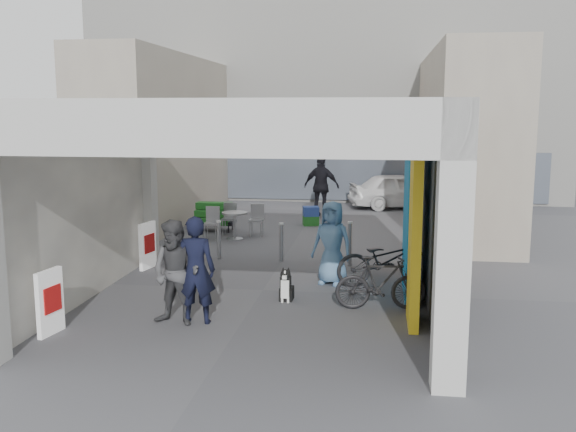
# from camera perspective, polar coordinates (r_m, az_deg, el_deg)

# --- Properties ---
(ground) EXTENTS (90.00, 90.00, 0.00)m
(ground) POSITION_cam_1_polar(r_m,az_deg,el_deg) (12.22, -2.25, -6.59)
(ground) COLOR #4E4E53
(ground) RESTS_ON ground
(arcade_canopy) EXTENTS (6.40, 6.45, 6.40)m
(arcade_canopy) POSITION_cam_1_polar(r_m,az_deg,el_deg) (10.90, -0.30, 3.81)
(arcade_canopy) COLOR #B5B5B1
(arcade_canopy) RESTS_ON ground
(far_building) EXTENTS (18.00, 4.08, 8.00)m
(far_building) POSITION_cam_1_polar(r_m,az_deg,el_deg) (25.65, 3.38, 10.73)
(far_building) COLOR silver
(far_building) RESTS_ON ground
(plaza_bldg_left) EXTENTS (2.00, 9.00, 5.00)m
(plaza_bldg_left) POSITION_cam_1_polar(r_m,az_deg,el_deg) (20.19, -11.16, 6.73)
(plaza_bldg_left) COLOR #A19886
(plaza_bldg_left) RESTS_ON ground
(plaza_bldg_right) EXTENTS (2.00, 9.00, 5.00)m
(plaza_bldg_right) POSITION_cam_1_polar(r_m,az_deg,el_deg) (19.23, 15.27, 6.46)
(plaza_bldg_right) COLOR #A19886
(plaza_bldg_right) RESTS_ON ground
(bollard_left) EXTENTS (0.09, 0.09, 0.86)m
(bollard_left) POSITION_cam_1_polar(r_m,az_deg,el_deg) (14.74, -6.15, -2.15)
(bollard_left) COLOR #919399
(bollard_left) RESTS_ON ground
(bollard_center) EXTENTS (0.09, 0.09, 0.85)m
(bollard_center) POSITION_cam_1_polar(r_m,az_deg,el_deg) (14.44, -0.60, -2.36)
(bollard_center) COLOR #919399
(bollard_center) RESTS_ON ground
(bollard_right) EXTENTS (0.09, 0.09, 0.95)m
(bollard_right) POSITION_cam_1_polar(r_m,az_deg,el_deg) (14.11, 5.52, -2.49)
(bollard_right) COLOR #919399
(bollard_right) RESTS_ON ground
(advert_board_near) EXTENTS (0.18, 0.56, 1.00)m
(advert_board_near) POSITION_cam_1_polar(r_m,az_deg,el_deg) (10.39, -20.39, -7.16)
(advert_board_near) COLOR white
(advert_board_near) RESTS_ON ground
(advert_board_far) EXTENTS (0.20, 0.55, 1.00)m
(advert_board_far) POSITION_cam_1_polar(r_m,az_deg,el_deg) (14.06, -12.36, -2.56)
(advert_board_far) COLOR white
(advert_board_far) RESTS_ON ground
(cafe_set) EXTENTS (1.43, 1.16, 0.87)m
(cafe_set) POSITION_cam_1_polar(r_m,az_deg,el_deg) (17.26, -4.92, -0.87)
(cafe_set) COLOR #999A9E
(cafe_set) RESTS_ON ground
(produce_stand) EXTENTS (1.20, 0.65, 0.79)m
(produce_stand) POSITION_cam_1_polar(r_m,az_deg,el_deg) (18.21, -6.67, -0.34)
(produce_stand) COLOR black
(produce_stand) RESTS_ON ground
(crate_stack) EXTENTS (0.52, 0.45, 0.56)m
(crate_stack) POSITION_cam_1_polar(r_m,az_deg,el_deg) (18.98, 2.04, 0.00)
(crate_stack) COLOR #195919
(crate_stack) RESTS_ON ground
(border_collie) EXTENTS (0.23, 0.45, 0.63)m
(border_collie) POSITION_cam_1_polar(r_m,az_deg,el_deg) (11.47, -0.18, -6.37)
(border_collie) COLOR black
(border_collie) RESTS_ON ground
(man_with_dog) EXTENTS (0.66, 0.47, 1.73)m
(man_with_dog) POSITION_cam_1_polar(r_m,az_deg,el_deg) (10.27, -8.22, -4.77)
(man_with_dog) COLOR black
(man_with_dog) RESTS_ON ground
(man_back_turned) EXTENTS (0.93, 0.79, 1.68)m
(man_back_turned) POSITION_cam_1_polar(r_m,az_deg,el_deg) (10.25, -9.93, -5.00)
(man_back_turned) COLOR #424345
(man_back_turned) RESTS_ON ground
(man_elderly) EXTENTS (0.92, 0.74, 1.63)m
(man_elderly) POSITION_cam_1_polar(r_m,az_deg,el_deg) (12.50, 3.93, -2.39)
(man_elderly) COLOR #5D87B4
(man_elderly) RESTS_ON ground
(man_crates) EXTENTS (1.25, 0.76, 1.98)m
(man_crates) POSITION_cam_1_polar(r_m,az_deg,el_deg) (20.40, 3.01, 2.67)
(man_crates) COLOR black
(man_crates) RESTS_ON ground
(bicycle_front) EXTENTS (2.06, 1.22, 1.02)m
(bicycle_front) POSITION_cam_1_polar(r_m,az_deg,el_deg) (12.54, 8.70, -3.87)
(bicycle_front) COLOR black
(bicycle_front) RESTS_ON ground
(bicycle_rear) EXTENTS (1.59, 0.62, 0.93)m
(bicycle_rear) POSITION_cam_1_polar(r_m,az_deg,el_deg) (11.06, 8.25, -5.90)
(bicycle_rear) COLOR black
(bicycle_rear) RESTS_ON ground
(white_van) EXTENTS (3.88, 2.34, 1.23)m
(white_van) POSITION_cam_1_polar(r_m,az_deg,el_deg) (22.67, 10.05, 2.25)
(white_van) COLOR white
(white_van) RESTS_ON ground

